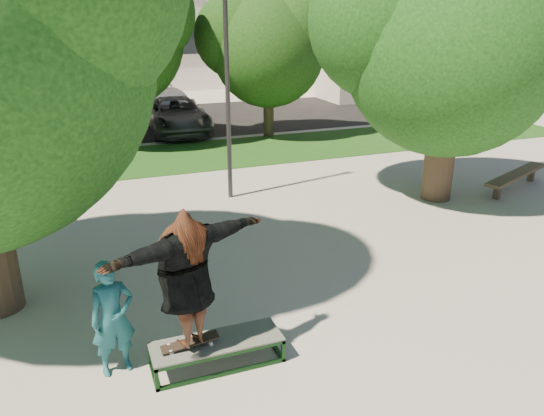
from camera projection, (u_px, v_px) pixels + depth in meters
name	position (u px, v px, depth m)	size (l,w,h in m)	color
ground	(258.00, 291.00, 9.30)	(120.00, 120.00, 0.00)	gray
grass_strip	(193.00, 156.00, 17.95)	(30.00, 4.00, 0.02)	#164313
asphalt_strip	(137.00, 123.00, 23.31)	(40.00, 8.00, 0.01)	black
tree_right	(448.00, 34.00, 12.54)	(6.24, 5.33, 6.51)	#38281E
bg_tree_mid	(110.00, 30.00, 18.12)	(5.76, 4.92, 6.24)	#38281E
bg_tree_right	(266.00, 43.00, 19.69)	(5.04, 4.31, 5.43)	#38281E
lamppost	(227.00, 75.00, 12.91)	(0.25, 0.15, 6.11)	#2D2D30
side_building	(412.00, 22.00, 33.17)	(15.00, 10.00, 8.00)	beige
grind_box	(217.00, 352.00, 7.31)	(1.80, 0.60, 0.38)	black
skater_rig	(186.00, 278.00, 6.76)	(2.42, 1.44, 1.99)	white
bystander	(113.00, 318.00, 6.98)	(0.59, 0.39, 1.62)	#1A5A63
bench	(516.00, 176.00, 14.47)	(2.95, 1.57, 0.47)	brown
car_silver_a	(0.00, 127.00, 19.18)	(1.58, 3.93, 1.34)	#B3B3B9
car_dark	(7.00, 123.00, 19.97)	(1.39, 4.00, 1.32)	black
car_grey	(177.00, 115.00, 21.32)	(2.26, 4.90, 1.36)	#545358
car_silver_b	(170.00, 106.00, 23.14)	(2.00, 4.91, 1.43)	#B1B1B6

